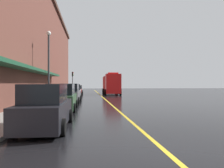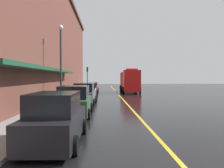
% 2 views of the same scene
% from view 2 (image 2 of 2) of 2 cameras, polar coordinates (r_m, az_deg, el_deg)
% --- Properties ---
extents(ground_plane, '(112.00, 112.00, 0.00)m').
position_cam_2_polar(ground_plane, '(30.04, 2.00, -3.02)').
color(ground_plane, black).
extents(sidewalk_left, '(2.40, 70.00, 0.15)m').
position_cam_2_polar(sidewalk_left, '(30.22, -9.83, -2.87)').
color(sidewalk_left, gray).
rests_on(sidewalk_left, ground).
extents(lane_center_stripe, '(0.16, 70.00, 0.01)m').
position_cam_2_polar(lane_center_stripe, '(30.04, 2.00, -3.01)').
color(lane_center_stripe, gold).
rests_on(lane_center_stripe, ground).
extents(brick_building_left, '(13.62, 64.00, 15.00)m').
position_cam_2_polar(brick_building_left, '(31.44, -23.93, 10.78)').
color(brick_building_left, brown).
rests_on(brick_building_left, ground).
extents(parked_car_0, '(2.03, 4.61, 1.89)m').
position_cam_2_polar(parked_car_0, '(8.94, -13.51, -8.49)').
color(parked_car_0, black).
rests_on(parked_car_0, ground).
extents(parked_car_1, '(2.15, 4.77, 1.91)m').
position_cam_2_polar(parked_car_1, '(15.14, -9.09, -4.28)').
color(parked_car_1, '#2D5133').
rests_on(parked_car_1, ground).
extents(parked_car_2, '(2.13, 4.61, 1.92)m').
position_cam_2_polar(parked_car_2, '(21.42, -6.69, -2.53)').
color(parked_car_2, '#595B60').
rests_on(parked_car_2, ground).
extents(parked_car_3, '(2.11, 4.94, 1.84)m').
position_cam_2_polar(parked_car_3, '(27.62, -5.72, -1.65)').
color(parked_car_3, silver).
rests_on(parked_car_3, ground).
extents(parked_car_4, '(2.02, 4.77, 1.62)m').
position_cam_2_polar(parked_car_4, '(33.75, -5.15, -1.20)').
color(parked_car_4, maroon).
rests_on(parked_car_4, ground).
extents(parked_car_5, '(2.13, 4.74, 1.61)m').
position_cam_2_polar(parked_car_5, '(40.16, -4.74, -0.76)').
color(parked_car_5, silver).
rests_on(parked_car_5, ground).
extents(fire_truck, '(2.83, 8.85, 3.73)m').
position_cam_2_polar(fire_truck, '(37.81, 4.28, 0.63)').
color(fire_truck, red).
rests_on(fire_truck, ground).
extents(parking_meter_0, '(0.14, 0.18, 1.33)m').
position_cam_2_polar(parking_meter_0, '(41.64, -6.55, -0.26)').
color(parking_meter_0, '#4C4C51').
rests_on(parking_meter_0, sidewalk_left).
extents(parking_meter_1, '(0.14, 0.18, 1.33)m').
position_cam_2_polar(parking_meter_1, '(36.87, -7.11, -0.51)').
color(parking_meter_1, '#4C4C51').
rests_on(parking_meter_1, sidewalk_left).
extents(parking_meter_3, '(0.14, 0.18, 1.33)m').
position_cam_2_polar(parking_meter_3, '(38.73, -6.88, -0.41)').
color(parking_meter_3, '#4C4C51').
rests_on(parking_meter_3, sidewalk_left).
extents(street_lamp_left, '(0.44, 0.44, 6.94)m').
position_cam_2_polar(street_lamp_left, '(21.52, -12.33, 6.83)').
color(street_lamp_left, '#33383D').
rests_on(street_lamp_left, sidewalk_left).
extents(traffic_light_near, '(0.38, 0.36, 4.30)m').
position_cam_2_polar(traffic_light_near, '(46.71, -6.01, 2.52)').
color(traffic_light_near, '#232326').
rests_on(traffic_light_near, sidewalk_left).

